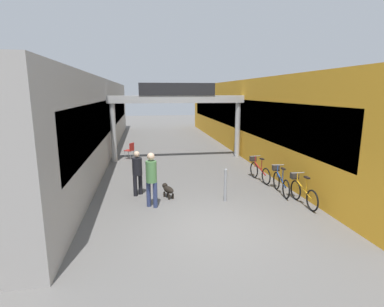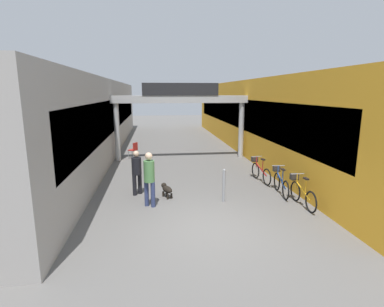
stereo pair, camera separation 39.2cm
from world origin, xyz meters
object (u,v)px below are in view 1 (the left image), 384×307
Objects in this scene: pedestrian_with_dog at (151,176)px; dog_on_leash at (168,189)px; pedestrian_companion at (137,170)px; bicycle_orange_nearest at (302,191)px; bicycle_blue_second at (280,181)px; bicycle_red_third at (259,170)px; bollard_post_metal at (225,185)px; cafe_chair_red_nearer at (130,149)px.

pedestrian_with_dog reaches higher than dog_on_leash.
pedestrian_companion is 0.94× the size of bicycle_orange_nearest.
bicycle_red_third is at bearing 96.26° from bicycle_blue_second.
pedestrian_companion reaches higher than bicycle_orange_nearest.
bicycle_blue_second is at bearing 13.50° from bollard_post_metal.
pedestrian_with_dog is 1.98× the size of cafe_chair_red_nearer.
bicycle_blue_second reaches higher than dog_on_leash.
pedestrian_with_dog is 2.66× the size of dog_on_leash.
pedestrian_with_dog reaches higher than cafe_chair_red_nearer.
pedestrian_with_dog reaches higher than bollard_post_metal.
bollard_post_metal is at bearing 2.82° from pedestrian_with_dog.
dog_on_leash is at bearing 160.10° from bollard_post_metal.
bollard_post_metal is (1.87, -0.68, 0.28)m from dog_on_leash.
bicycle_blue_second is (4.05, -0.15, 0.15)m from dog_on_leash.
dog_on_leash is at bearing 54.69° from pedestrian_with_dog.
bicycle_orange_nearest is at bearing -81.95° from bicycle_red_third.
pedestrian_with_dog is 1.04× the size of bicycle_red_third.
dog_on_leash is 0.39× the size of bicycle_blue_second.
bollard_post_metal reaches higher than bicycle_red_third.
bollard_post_metal reaches higher than cafe_chair_red_nearer.
bollard_post_metal is at bearing -133.12° from bicycle_red_third.
pedestrian_companion is at bearing -85.30° from cafe_chair_red_nearer.
bicycle_blue_second is 1.00× the size of bicycle_red_third.
pedestrian_companion is 1.78× the size of cafe_chair_red_nearer.
pedestrian_companion reaches higher than dog_on_leash.
bicycle_red_third is (-0.39, 2.77, 0.00)m from bicycle_orange_nearest.
pedestrian_with_dog reaches higher than bicycle_blue_second.
cafe_chair_red_nearer is (-3.39, 7.10, -0.03)m from bollard_post_metal.
dog_on_leash is 2.01m from bollard_post_metal.
bicycle_orange_nearest and bicycle_red_third have the same top height.
dog_on_leash is 6.60m from cafe_chair_red_nearer.
bicycle_orange_nearest is (4.83, -0.50, -0.57)m from pedestrian_with_dog.
pedestrian_companion is at bearing -167.82° from bicycle_red_third.
bicycle_orange_nearest is 1.50× the size of bollard_post_metal.
cafe_chair_red_nearer is at bearing 94.70° from pedestrian_companion.
bicycle_red_third is (-0.18, 1.62, 0.00)m from bicycle_blue_second.
pedestrian_companion is 6.04m from cafe_chair_red_nearer.
bicycle_red_third is at bearing 46.88° from bollard_post_metal.
bicycle_orange_nearest is at bearing -53.15° from cafe_chair_red_nearer.
bollard_post_metal is at bearing -20.61° from pedestrian_companion.
pedestrian_companion is 3.11m from bollard_post_metal.
bicycle_blue_second is 1.63m from bicycle_red_third.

